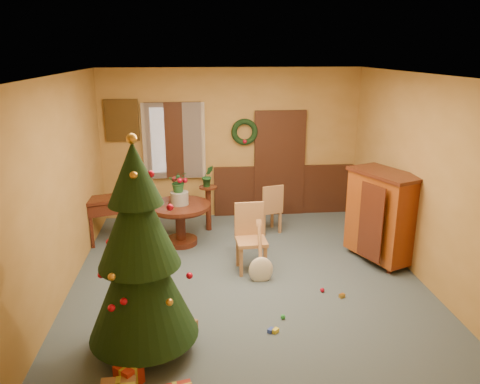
{
  "coord_description": "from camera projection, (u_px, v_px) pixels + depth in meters",
  "views": [
    {
      "loc": [
        -0.7,
        -6.19,
        3.21
      ],
      "look_at": [
        -0.06,
        0.4,
        1.19
      ],
      "focal_mm": 35.0,
      "sensor_mm": 36.0,
      "label": 1
    }
  ],
  "objects": [
    {
      "name": "room_envelope",
      "position": [
        242.0,
        161.0,
        9.16
      ],
      "size": [
        5.5,
        5.5,
        5.5
      ],
      "color": "#3A4D55",
      "rests_on": "ground"
    },
    {
      "name": "dining_table",
      "position": [
        180.0,
        216.0,
        7.93
      ],
      "size": [
        1.04,
        1.04,
        0.72
      ],
      "color": "black",
      "rests_on": "floor"
    },
    {
      "name": "urn",
      "position": [
        179.0,
        198.0,
        7.83
      ],
      "size": [
        0.3,
        0.3,
        0.22
      ],
      "primitive_type": "cylinder",
      "color": "slate",
      "rests_on": "dining_table"
    },
    {
      "name": "centerpiece_plant",
      "position": [
        179.0,
        182.0,
        7.75
      ],
      "size": [
        0.32,
        0.28,
        0.36
      ],
      "primitive_type": "imported",
      "color": "#1E4C23",
      "rests_on": "urn"
    },
    {
      "name": "chair_near",
      "position": [
        250.0,
        235.0,
        7.02
      ],
      "size": [
        0.47,
        0.47,
        1.02
      ],
      "color": "#9C6D3E",
      "rests_on": "floor"
    },
    {
      "name": "chair_far",
      "position": [
        270.0,
        207.0,
        8.42
      ],
      "size": [
        0.5,
        0.5,
        0.92
      ],
      "color": "#9C6D3E",
      "rests_on": "floor"
    },
    {
      "name": "guitar",
      "position": [
        261.0,
        254.0,
        6.66
      ],
      "size": [
        0.4,
        0.57,
        0.82
      ],
      "primitive_type": null,
      "rotation": [
        -0.49,
        0.0,
        0.08
      ],
      "color": "beige",
      "rests_on": "floor"
    },
    {
      "name": "plant_stand",
      "position": [
        208.0,
        203.0,
        8.56
      ],
      "size": [
        0.32,
        0.32,
        0.84
      ],
      "color": "black",
      "rests_on": "floor"
    },
    {
      "name": "stand_plant",
      "position": [
        208.0,
        176.0,
        8.41
      ],
      "size": [
        0.26,
        0.23,
        0.39
      ],
      "primitive_type": "imported",
      "rotation": [
        0.0,
        0.0,
        0.3
      ],
      "color": "#19471E",
      "rests_on": "plant_stand"
    },
    {
      "name": "christmas_tree",
      "position": [
        140.0,
        255.0,
        4.87
      ],
      "size": [
        1.18,
        1.18,
        2.44
      ],
      "color": "#382111",
      "rests_on": "floor"
    },
    {
      "name": "writing_desk",
      "position": [
        112.0,
        208.0,
        8.02
      ],
      "size": [
        1.0,
        0.7,
        0.8
      ],
      "color": "black",
      "rests_on": "floor"
    },
    {
      "name": "sideboard",
      "position": [
        382.0,
        214.0,
        7.23
      ],
      "size": [
        0.98,
        1.27,
        1.45
      ],
      "color": "#5A190A",
      "rests_on": "floor"
    },
    {
      "name": "gift_b",
      "position": [
        129.0,
        374.0,
        4.66
      ],
      "size": [
        0.31,
        0.31,
        0.22
      ],
      "color": "maroon",
      "rests_on": "floor"
    },
    {
      "name": "gift_c",
      "position": [
        185.0,
        329.0,
        5.48
      ],
      "size": [
        0.32,
        0.34,
        0.15
      ],
      "color": "brown",
      "rests_on": "floor"
    },
    {
      "name": "toy_a",
      "position": [
        271.0,
        330.0,
        5.54
      ],
      "size": [
        0.09,
        0.09,
        0.05
      ],
      "primitive_type": "cube",
      "rotation": [
        0.0,
        0.0,
        0.83
      ],
      "color": "#263EA7",
      "rests_on": "floor"
    },
    {
      "name": "toy_b",
      "position": [
        283.0,
        317.0,
        5.81
      ],
      "size": [
        0.06,
        0.06,
        0.06
      ],
      "primitive_type": "sphere",
      "color": "green",
      "rests_on": "floor"
    },
    {
      "name": "toy_c",
      "position": [
        275.0,
        331.0,
        5.53
      ],
      "size": [
        0.09,
        0.09,
        0.05
      ],
      "primitive_type": "cube",
      "rotation": [
        0.0,
        0.0,
        0.74
      ],
      "color": "yellow",
      "rests_on": "floor"
    },
    {
      "name": "toy_d",
      "position": [
        322.0,
        290.0,
        6.46
      ],
      "size": [
        0.06,
        0.06,
        0.06
      ],
      "primitive_type": "sphere",
      "color": "#B00B24",
      "rests_on": "floor"
    },
    {
      "name": "toy_e",
      "position": [
        342.0,
        296.0,
        6.32
      ],
      "size": [
        0.09,
        0.08,
        0.05
      ],
      "primitive_type": "cube",
      "rotation": [
        0.0,
        0.0,
        0.51
      ],
      "color": "gold",
      "rests_on": "floor"
    }
  ]
}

